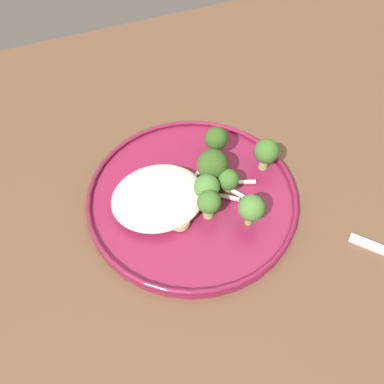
{
  "coord_description": "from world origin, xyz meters",
  "views": [
    {
      "loc": [
        0.15,
        0.28,
        1.21
      ],
      "look_at": [
        0.03,
        -0.04,
        0.76
      ],
      "focal_mm": 38.64,
      "sensor_mm": 36.0,
      "label": 1
    }
  ],
  "objects_px": {
    "seared_scallop_center_golden": "(178,218)",
    "broccoli_floret_rear_charred": "(228,180)",
    "broccoli_floret_center_pile": "(210,205)",
    "broccoli_floret_left_leaning": "(251,208)",
    "seared_scallop_large_seared": "(171,179)",
    "broccoli_floret_beside_noodles": "(207,187)",
    "broccoli_floret_small_sprig": "(266,152)",
    "dinner_plate": "(192,197)",
    "seared_scallop_right_edge": "(162,199)",
    "seared_scallop_rear_pale": "(158,185)",
    "broccoli_floret_split_head": "(216,140)",
    "seared_scallop_tilted_round": "(131,196)",
    "broccoli_floret_near_rim": "(212,165)"
  },
  "relations": [
    {
      "from": "broccoli_floret_small_sprig",
      "to": "broccoli_floret_left_leaning",
      "type": "height_order",
      "value": "same"
    },
    {
      "from": "broccoli_floret_split_head",
      "to": "dinner_plate",
      "type": "bearing_deg",
      "value": 43.27
    },
    {
      "from": "broccoli_floret_split_head",
      "to": "broccoli_floret_beside_noodles",
      "type": "xyz_separation_m",
      "value": [
        0.04,
        0.07,
        -0.01
      ]
    },
    {
      "from": "seared_scallop_rear_pale",
      "to": "seared_scallop_center_golden",
      "type": "xyz_separation_m",
      "value": [
        -0.01,
        0.06,
        -0.0
      ]
    },
    {
      "from": "dinner_plate",
      "to": "broccoli_floret_center_pile",
      "type": "xyz_separation_m",
      "value": [
        -0.01,
        0.04,
        0.03
      ]
    },
    {
      "from": "seared_scallop_center_golden",
      "to": "seared_scallop_tilted_round",
      "type": "height_order",
      "value": "seared_scallop_tilted_round"
    },
    {
      "from": "broccoli_floret_split_head",
      "to": "broccoli_floret_beside_noodles",
      "type": "bearing_deg",
      "value": 57.9
    },
    {
      "from": "seared_scallop_large_seared",
      "to": "seared_scallop_rear_pale",
      "type": "distance_m",
      "value": 0.02
    },
    {
      "from": "seared_scallop_tilted_round",
      "to": "broccoli_floret_center_pile",
      "type": "relative_size",
      "value": 0.54
    },
    {
      "from": "dinner_plate",
      "to": "broccoli_floret_center_pile",
      "type": "bearing_deg",
      "value": 102.39
    },
    {
      "from": "seared_scallop_tilted_round",
      "to": "seared_scallop_right_edge",
      "type": "bearing_deg",
      "value": 153.97
    },
    {
      "from": "seared_scallop_center_golden",
      "to": "broccoli_floret_split_head",
      "type": "distance_m",
      "value": 0.13
    },
    {
      "from": "seared_scallop_tilted_round",
      "to": "seared_scallop_center_golden",
      "type": "bearing_deg",
      "value": 131.44
    },
    {
      "from": "broccoli_floret_rear_charred",
      "to": "broccoli_floret_beside_noodles",
      "type": "bearing_deg",
      "value": 3.85
    },
    {
      "from": "broccoli_floret_small_sprig",
      "to": "seared_scallop_tilted_round",
      "type": "bearing_deg",
      "value": -3.45
    },
    {
      "from": "broccoli_floret_center_pile",
      "to": "broccoli_floret_left_leaning",
      "type": "bearing_deg",
      "value": 147.9
    },
    {
      "from": "broccoli_floret_beside_noodles",
      "to": "broccoli_floret_small_sprig",
      "type": "bearing_deg",
      "value": -166.89
    },
    {
      "from": "broccoli_floret_small_sprig",
      "to": "broccoli_floret_beside_noodles",
      "type": "relative_size",
      "value": 1.13
    },
    {
      "from": "seared_scallop_right_edge",
      "to": "broccoli_floret_rear_charred",
      "type": "xyz_separation_m",
      "value": [
        -0.09,
        0.01,
        0.02
      ]
    },
    {
      "from": "seared_scallop_center_golden",
      "to": "broccoli_floret_rear_charred",
      "type": "relative_size",
      "value": 0.65
    },
    {
      "from": "seared_scallop_large_seared",
      "to": "broccoli_floret_left_leaning",
      "type": "height_order",
      "value": "broccoli_floret_left_leaning"
    },
    {
      "from": "seared_scallop_tilted_round",
      "to": "broccoli_floret_small_sprig",
      "type": "distance_m",
      "value": 0.2
    },
    {
      "from": "broccoli_floret_small_sprig",
      "to": "broccoli_floret_rear_charred",
      "type": "bearing_deg",
      "value": 17.26
    },
    {
      "from": "seared_scallop_rear_pale",
      "to": "broccoli_floret_beside_noodles",
      "type": "distance_m",
      "value": 0.07
    },
    {
      "from": "seared_scallop_right_edge",
      "to": "broccoli_floret_left_leaning",
      "type": "bearing_deg",
      "value": 143.03
    },
    {
      "from": "broccoli_floret_small_sprig",
      "to": "broccoli_floret_left_leaning",
      "type": "distance_m",
      "value": 0.1
    },
    {
      "from": "seared_scallop_tilted_round",
      "to": "broccoli_floret_rear_charred",
      "type": "distance_m",
      "value": 0.13
    },
    {
      "from": "broccoli_floret_center_pile",
      "to": "seared_scallop_tilted_round",
      "type": "bearing_deg",
      "value": -35.03
    },
    {
      "from": "seared_scallop_center_golden",
      "to": "broccoli_floret_center_pile",
      "type": "bearing_deg",
      "value": 168.87
    },
    {
      "from": "seared_scallop_large_seared",
      "to": "seared_scallop_tilted_round",
      "type": "xyz_separation_m",
      "value": [
        0.06,
        0.01,
        0.0
      ]
    },
    {
      "from": "seared_scallop_right_edge",
      "to": "broccoli_floret_left_leaning",
      "type": "relative_size",
      "value": 0.55
    },
    {
      "from": "seared_scallop_large_seared",
      "to": "broccoli_floret_small_sprig",
      "type": "xyz_separation_m",
      "value": [
        -0.13,
        0.02,
        0.02
      ]
    },
    {
      "from": "dinner_plate",
      "to": "broccoli_floret_beside_noodles",
      "type": "bearing_deg",
      "value": 141.34
    },
    {
      "from": "broccoli_floret_rear_charred",
      "to": "broccoli_floret_left_leaning",
      "type": "relative_size",
      "value": 0.81
    },
    {
      "from": "seared_scallop_large_seared",
      "to": "broccoli_floret_left_leaning",
      "type": "xyz_separation_m",
      "value": [
        -0.07,
        0.1,
        0.02
      ]
    },
    {
      "from": "seared_scallop_right_edge",
      "to": "seared_scallop_rear_pale",
      "type": "bearing_deg",
      "value": -93.72
    },
    {
      "from": "broccoli_floret_split_head",
      "to": "broccoli_floret_beside_noodles",
      "type": "height_order",
      "value": "broccoli_floret_split_head"
    },
    {
      "from": "seared_scallop_center_golden",
      "to": "broccoli_floret_near_rim",
      "type": "xyz_separation_m",
      "value": [
        -0.07,
        -0.05,
        0.02
      ]
    },
    {
      "from": "broccoli_floret_small_sprig",
      "to": "broccoli_floret_split_head",
      "type": "distance_m",
      "value": 0.07
    },
    {
      "from": "broccoli_floret_rear_charred",
      "to": "broccoli_floret_beside_noodles",
      "type": "distance_m",
      "value": 0.03
    },
    {
      "from": "seared_scallop_rear_pale",
      "to": "broccoli_floret_near_rim",
      "type": "relative_size",
      "value": 0.52
    },
    {
      "from": "broccoli_floret_rear_charred",
      "to": "seared_scallop_center_golden",
      "type": "bearing_deg",
      "value": 14.88
    },
    {
      "from": "dinner_plate",
      "to": "broccoli_floret_center_pile",
      "type": "relative_size",
      "value": 6.36
    },
    {
      "from": "seared_scallop_right_edge",
      "to": "broccoli_floret_near_rim",
      "type": "relative_size",
      "value": 0.5
    },
    {
      "from": "dinner_plate",
      "to": "seared_scallop_center_golden",
      "type": "distance_m",
      "value": 0.05
    },
    {
      "from": "seared_scallop_center_golden",
      "to": "broccoli_floret_beside_noodles",
      "type": "distance_m",
      "value": 0.05
    },
    {
      "from": "seared_scallop_tilted_round",
      "to": "broccoli_floret_left_leaning",
      "type": "xyz_separation_m",
      "value": [
        -0.13,
        0.09,
        0.02
      ]
    },
    {
      "from": "seared_scallop_rear_pale",
      "to": "seared_scallop_center_golden",
      "type": "height_order",
      "value": "seared_scallop_rear_pale"
    },
    {
      "from": "seared_scallop_right_edge",
      "to": "broccoli_floret_small_sprig",
      "type": "relative_size",
      "value": 0.55
    },
    {
      "from": "broccoli_floret_beside_noodles",
      "to": "seared_scallop_center_golden",
      "type": "bearing_deg",
      "value": 21.66
    }
  ]
}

